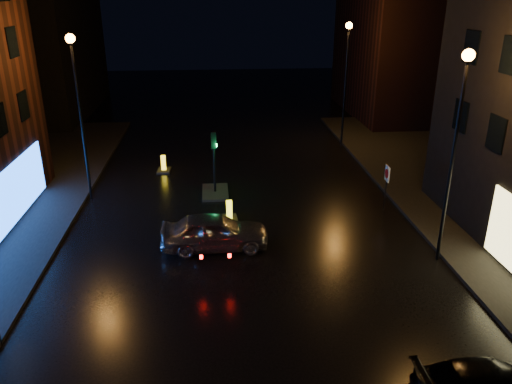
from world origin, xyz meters
TOP-DOWN VIEW (x-y plane):
  - ground at (0.00, 0.00)m, footprint 120.00×120.00m
  - building_far_left at (-16.00, 35.00)m, footprint 8.00×16.00m
  - building_far_right at (15.00, 32.00)m, footprint 8.00×14.00m
  - street_lamp_lfar at (-7.80, 14.00)m, footprint 0.44×0.44m
  - street_lamp_rnear at (7.80, 6.00)m, footprint 0.44×0.44m
  - street_lamp_rfar at (7.80, 22.00)m, footprint 0.44×0.44m
  - traffic_signal at (-1.20, 14.00)m, footprint 1.40×2.40m
  - silver_hatchback at (-1.29, 7.78)m, footprint 4.58×1.91m
  - bollard_near at (-0.57, 10.48)m, footprint 0.86×1.22m
  - bollard_far at (-4.27, 17.88)m, footprint 0.82×1.18m
  - road_sign_right at (7.19, 10.95)m, footprint 0.07×0.57m

SIDE VIEW (x-z plane):
  - ground at x=0.00m, z-range 0.00..0.00m
  - bollard_far at x=-4.27m, z-range -0.28..0.72m
  - bollard_near at x=-0.57m, z-range -0.29..0.74m
  - traffic_signal at x=-1.20m, z-range -1.22..2.23m
  - silver_hatchback at x=-1.29m, z-range 0.00..1.55m
  - road_sign_right at x=7.19m, z-range 0.59..2.94m
  - street_lamp_lfar at x=-7.80m, z-range 1.38..9.75m
  - street_lamp_rnear at x=7.80m, z-range 1.38..9.75m
  - street_lamp_rfar at x=7.80m, z-range 1.38..9.75m
  - building_far_right at x=15.00m, z-range 0.00..12.00m
  - building_far_left at x=-16.00m, z-range 0.00..14.00m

